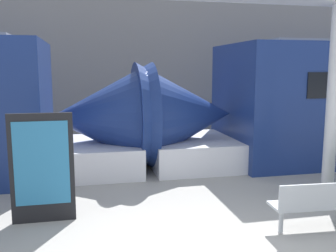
% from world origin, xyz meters
% --- Properties ---
extents(station_wall, '(56.00, 0.20, 5.00)m').
position_xyz_m(station_wall, '(0.00, 10.20, 2.50)').
color(station_wall, gray).
rests_on(station_wall, ground_plane).
extents(bench_near, '(1.52, 0.53, 0.81)m').
position_xyz_m(bench_near, '(1.86, 0.80, 0.48)').
color(bench_near, '#ADB2B7').
rests_on(bench_near, ground_plane).
extents(poster_board, '(1.00, 0.07, 1.78)m').
position_xyz_m(poster_board, '(-2.29, 2.12, 0.90)').
color(poster_board, black).
rests_on(poster_board, ground_plane).
extents(support_column_near, '(0.24, 0.24, 3.67)m').
position_xyz_m(support_column_near, '(3.13, 2.43, 1.83)').
color(support_column_near, silver).
rests_on(support_column_near, ground_plane).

